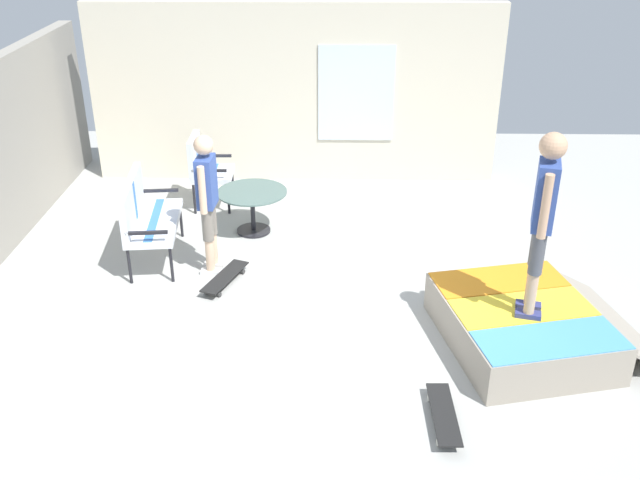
# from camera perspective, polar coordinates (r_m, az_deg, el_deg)

# --- Properties ---
(ground_plane) EXTENTS (12.00, 12.00, 0.10)m
(ground_plane) POSITION_cam_1_polar(r_m,az_deg,el_deg) (7.79, 0.38, -5.69)
(ground_plane) COLOR #A8A8A3
(house_facade) EXTENTS (0.23, 6.00, 2.62)m
(house_facade) POSITION_cam_1_polar(r_m,az_deg,el_deg) (10.77, -1.95, 11.55)
(house_facade) COLOR beige
(house_facade) RESTS_ON ground_plane
(skate_ramp) EXTENTS (2.05, 2.26, 0.42)m
(skate_ramp) POSITION_cam_1_polar(r_m,az_deg,el_deg) (7.36, 15.85, -6.53)
(skate_ramp) COLOR gray
(skate_ramp) RESTS_ON ground_plane
(patio_bench) EXTENTS (1.30, 0.67, 1.02)m
(patio_bench) POSITION_cam_1_polar(r_m,az_deg,el_deg) (8.71, -13.84, 2.13)
(patio_bench) COLOR black
(patio_bench) RESTS_ON ground_plane
(patio_chair_near_house) EXTENTS (0.63, 0.56, 1.02)m
(patio_chair_near_house) POSITION_cam_1_polar(r_m,az_deg,el_deg) (10.06, -9.21, 5.93)
(patio_chair_near_house) COLOR black
(patio_chair_near_house) RESTS_ON ground_plane
(patio_table) EXTENTS (0.90, 0.90, 0.57)m
(patio_table) POSITION_cam_1_polar(r_m,az_deg,el_deg) (9.27, -5.40, 2.94)
(patio_table) COLOR black
(patio_table) RESTS_ON ground_plane
(person_watching) EXTENTS (0.48, 0.26, 1.66)m
(person_watching) POSITION_cam_1_polar(r_m,az_deg,el_deg) (8.16, -8.96, 3.59)
(person_watching) COLOR silver
(person_watching) RESTS_ON ground_plane
(person_skater) EXTENTS (0.47, 0.30, 1.79)m
(person_skater) POSITION_cam_1_polar(r_m,az_deg,el_deg) (6.69, 17.34, 2.19)
(person_skater) COLOR navy
(person_skater) RESTS_ON skate_ramp
(skateboard_by_bench) EXTENTS (0.82, 0.47, 0.10)m
(skateboard_by_bench) POSITION_cam_1_polar(r_m,az_deg,el_deg) (8.23, -7.57, -2.95)
(skateboard_by_bench) COLOR black
(skateboard_by_bench) RESTS_ON ground_plane
(skateboard_spare) EXTENTS (0.80, 0.21, 0.10)m
(skateboard_spare) POSITION_cam_1_polar(r_m,az_deg,el_deg) (6.32, 9.82, -13.52)
(skateboard_spare) COLOR black
(skateboard_spare) RESTS_ON ground_plane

